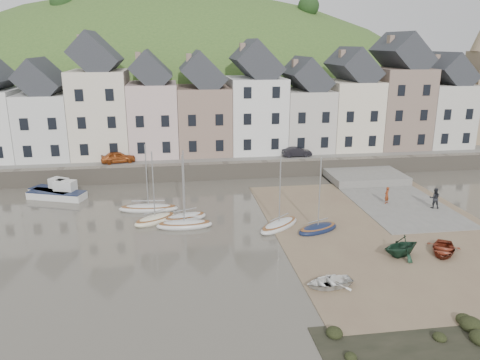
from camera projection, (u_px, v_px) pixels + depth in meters
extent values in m
plane|color=#4D473C|center=(251.00, 239.00, 35.99)|extent=(160.00, 160.00, 0.00)
cube|color=#385923|center=(214.00, 144.00, 66.16)|extent=(90.00, 30.00, 1.50)
cube|color=slate|center=(222.00, 157.00, 55.02)|extent=(70.00, 7.00, 0.10)
cube|color=slate|center=(226.00, 170.00, 51.88)|extent=(70.00, 1.20, 1.80)
cube|color=brown|center=(386.00, 231.00, 37.50)|extent=(18.00, 26.00, 0.06)
cube|color=slate|center=(389.00, 197.00, 45.64)|extent=(8.00, 18.00, 0.12)
ellipsoid|color=#385923|center=(179.00, 205.00, 97.35)|extent=(134.40, 84.00, 84.00)
cylinder|color=#382619|center=(63.00, 20.00, 73.45)|extent=(0.50, 0.50, 3.00)
sphere|color=#213D19|center=(62.00, 3.00, 72.74)|extent=(3.60, 3.60, 3.60)
cylinder|color=#382619|center=(154.00, 21.00, 79.18)|extent=(0.50, 0.50, 3.00)
sphere|color=#213D19|center=(154.00, 6.00, 78.47)|extent=(3.60, 3.60, 3.60)
cylinder|color=#382619|center=(238.00, 21.00, 79.21)|extent=(0.50, 0.50, 3.00)
sphere|color=#213D19|center=(238.00, 6.00, 78.50)|extent=(3.60, 3.60, 3.60)
cylinder|color=#382619|center=(308.00, 22.00, 79.91)|extent=(0.50, 0.50, 3.00)
sphere|color=#213D19|center=(308.00, 6.00, 79.21)|extent=(3.60, 3.60, 3.60)
cube|color=silver|center=(48.00, 125.00, 54.53)|extent=(5.80, 8.00, 7.50)
cube|color=gray|center=(28.00, 67.00, 52.45)|extent=(0.60, 0.90, 1.40)
cube|color=beige|center=(101.00, 114.00, 55.03)|extent=(6.40, 8.00, 10.00)
cube|color=gray|center=(81.00, 41.00, 52.48)|extent=(0.60, 0.90, 1.40)
cube|color=#C7ABA5|center=(154.00, 119.00, 56.07)|extent=(5.60, 8.00, 8.50)
cube|color=gray|center=(138.00, 58.00, 53.88)|extent=(0.60, 0.90, 1.40)
cube|color=#876C5D|center=(203.00, 120.00, 56.96)|extent=(6.20, 8.00, 8.00)
cube|color=gray|center=(189.00, 60.00, 54.74)|extent=(0.60, 0.90, 1.40)
cube|color=silver|center=(255.00, 115.00, 57.71)|extent=(6.60, 8.00, 9.00)
cube|color=gray|center=(242.00, 49.00, 55.28)|extent=(0.60, 0.90, 1.40)
cube|color=beige|center=(304.00, 119.00, 58.79)|extent=(5.80, 8.00, 7.50)
cube|color=gray|center=(295.00, 65.00, 56.70)|extent=(0.60, 0.90, 1.40)
cube|color=beige|center=(350.00, 115.00, 59.47)|extent=(6.00, 8.00, 8.50)
cube|color=gray|center=(342.00, 56.00, 57.21)|extent=(0.60, 0.90, 1.40)
cube|color=#80695C|center=(396.00, 108.00, 60.12)|extent=(6.40, 8.00, 10.00)
cube|color=gray|center=(391.00, 41.00, 57.57)|extent=(0.60, 0.90, 1.40)
cube|color=beige|center=(440.00, 114.00, 61.25)|extent=(5.80, 8.00, 8.00)
cube|color=gray|center=(436.00, 60.00, 59.09)|extent=(0.60, 0.90, 1.40)
cube|color=#997F60|center=(480.00, 98.00, 61.43)|extent=(3.50, 3.50, 12.00)
ellipsoid|color=silver|center=(149.00, 209.00, 42.00)|extent=(5.44, 1.99, 0.84)
ellipsoid|color=brown|center=(148.00, 206.00, 41.94)|extent=(5.01, 1.81, 0.20)
cylinder|color=#B2B5B7|center=(147.00, 176.00, 41.13)|extent=(0.10, 0.10, 5.60)
cylinder|color=#B2B5B7|center=(148.00, 201.00, 41.79)|extent=(2.92, 0.35, 0.08)
ellipsoid|color=silver|center=(184.00, 225.00, 38.21)|extent=(4.60, 1.58, 0.84)
ellipsoid|color=brown|center=(184.00, 223.00, 38.14)|extent=(4.24, 1.43, 0.20)
cylinder|color=#B2B5B7|center=(183.00, 189.00, 37.33)|extent=(0.10, 0.10, 5.60)
cylinder|color=#B2B5B7|center=(184.00, 217.00, 38.00)|extent=(2.52, 0.12, 0.08)
ellipsoid|color=beige|center=(155.00, 220.00, 39.31)|extent=(4.10, 3.43, 0.84)
ellipsoid|color=brown|center=(155.00, 218.00, 39.25)|extent=(3.76, 3.14, 0.20)
cylinder|color=#B2B5B7|center=(153.00, 185.00, 38.44)|extent=(0.10, 0.10, 5.60)
cylinder|color=#B2B5B7|center=(155.00, 212.00, 39.10)|extent=(1.84, 1.27, 0.08)
ellipsoid|color=silver|center=(185.00, 218.00, 39.74)|extent=(4.06, 2.69, 0.84)
ellipsoid|color=brown|center=(185.00, 216.00, 39.68)|extent=(3.73, 2.46, 0.20)
cylinder|color=#B2B5B7|center=(184.00, 183.00, 38.87)|extent=(0.10, 0.10, 5.60)
cylinder|color=#B2B5B7|center=(185.00, 210.00, 39.53)|extent=(1.98, 0.78, 0.08)
ellipsoid|color=silver|center=(279.00, 226.00, 38.05)|extent=(4.40, 4.06, 0.84)
ellipsoid|color=brown|center=(279.00, 223.00, 37.99)|extent=(4.04, 3.72, 0.20)
cylinder|color=#B2B5B7|center=(280.00, 190.00, 37.18)|extent=(0.10, 0.10, 5.60)
cylinder|color=#B2B5B7|center=(279.00, 217.00, 37.84)|extent=(1.94, 1.66, 0.08)
ellipsoid|color=#121C3A|center=(318.00, 229.00, 37.35)|extent=(4.05, 2.92, 0.84)
ellipsoid|color=brown|center=(318.00, 227.00, 37.29)|extent=(3.72, 2.67, 0.20)
cylinder|color=#B2B5B7|center=(320.00, 192.00, 36.48)|extent=(0.10, 0.10, 5.60)
cylinder|color=#B2B5B7|center=(318.00, 221.00, 37.14)|extent=(1.92, 0.93, 0.08)
cube|color=silver|center=(52.00, 193.00, 45.88)|extent=(4.90, 4.05, 0.70)
cube|color=#121C3A|center=(52.00, 189.00, 45.78)|extent=(4.85, 4.04, 0.08)
cube|color=silver|center=(59.00, 183.00, 46.10)|extent=(2.05, 1.92, 1.00)
cube|color=silver|center=(57.00, 195.00, 45.20)|extent=(5.83, 3.53, 0.70)
cube|color=#121C3A|center=(56.00, 192.00, 45.09)|extent=(5.74, 3.54, 0.08)
cube|color=silver|center=(65.00, 186.00, 45.34)|extent=(2.25, 1.80, 1.00)
imported|color=white|center=(329.00, 282.00, 28.79)|extent=(3.26, 2.53, 0.62)
imported|color=#173423|center=(401.00, 246.00, 32.79)|extent=(3.59, 3.34, 1.55)
imported|color=maroon|center=(443.00, 249.00, 33.29)|extent=(3.72, 3.98, 0.67)
imported|color=maroon|center=(387.00, 195.00, 43.45)|extent=(0.69, 0.65, 1.58)
imported|color=black|center=(435.00, 198.00, 42.15)|extent=(1.10, 0.98, 1.89)
imported|color=#9A4316|center=(118.00, 157.00, 52.24)|extent=(3.96, 2.15, 1.28)
imported|color=black|center=(297.00, 152.00, 55.10)|extent=(3.47, 1.25, 1.14)
cube|color=black|center=(463.00, 351.00, 22.85)|extent=(14.00, 6.00, 0.05)
ellipsoid|color=black|center=(351.00, 357.00, 22.29)|extent=(0.60, 0.66, 0.39)
ellipsoid|color=black|center=(334.00, 333.00, 24.06)|extent=(0.87, 0.95, 0.56)
ellipsoid|color=black|center=(440.00, 337.00, 23.76)|extent=(0.69, 0.76, 0.45)
ellipsoid|color=black|center=(471.00, 325.00, 24.63)|extent=(1.18, 1.30, 0.77)
ellipsoid|color=black|center=(465.00, 320.00, 25.17)|extent=(0.90, 0.99, 0.58)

